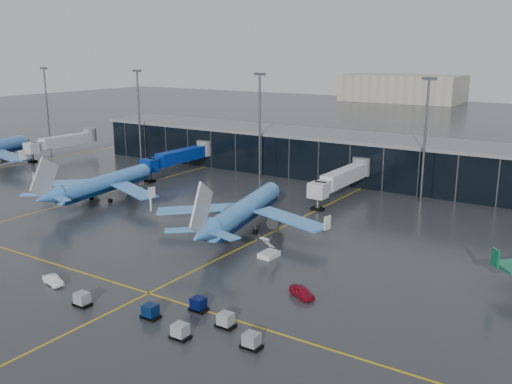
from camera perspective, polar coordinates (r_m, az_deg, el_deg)
The scene contains 11 objects.
ground at distance 93.01m, azimuth -8.74°, elevation -5.43°, with size 600.00×600.00×0.00m, color #282B2D.
terminal_pier at distance 142.15m, azimuth 8.11°, elevation 3.64°, with size 142.00×17.00×10.70m.
jet_bridges at distance 145.54m, azimuth -7.78°, elevation 3.54°, with size 94.00×27.50×7.20m.
flood_masts at distance 128.01m, azimuth 7.95°, elevation 6.31°, with size 203.00×0.50×25.50m.
taxi_lines at distance 95.11m, azimuth 0.07°, elevation -4.81°, with size 220.00×120.00×0.02m.
airliner_arkefly at distance 123.48m, azimuth -14.88°, elevation 1.81°, with size 31.91×36.34×11.17m, color #468CE5, non-canonical shape.
airliner_klm_near at distance 98.96m, azimuth -1.12°, elevation -0.55°, with size 33.24×37.86×11.63m, color #4491E1, non-canonical shape.
baggage_carts at distance 67.74m, azimuth -7.69°, elevation -12.36°, with size 25.41×8.29×1.70m.
mobile_airstair at distance 87.31m, azimuth 1.31°, elevation -6.04°, with size 2.34×3.30×3.45m.
service_van_red at distance 74.03m, azimuth 4.60°, elevation -9.94°, with size 1.66×4.12×1.40m, color maroon.
service_van_white at distance 82.17m, azimuth -19.63°, elevation -8.31°, with size 1.35×3.86×1.27m, color white.
Camera 1 is at (59.40, -64.64, 30.73)m, focal length 40.00 mm.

